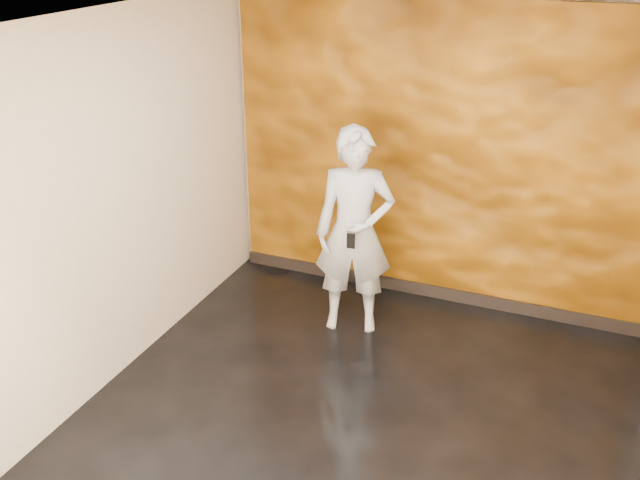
% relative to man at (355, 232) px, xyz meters
% --- Properties ---
extents(room, '(4.02, 4.02, 2.81)m').
position_rel_man_xyz_m(room, '(0.52, -1.15, 0.49)').
color(room, black).
rests_on(room, ground).
extents(feature_wall, '(3.90, 0.06, 2.75)m').
position_rel_man_xyz_m(feature_wall, '(0.52, 0.81, 0.47)').
color(feature_wall, '#C0710F').
rests_on(feature_wall, ground).
extents(baseboard, '(3.90, 0.04, 0.12)m').
position_rel_man_xyz_m(baseboard, '(0.52, 0.77, -0.85)').
color(baseboard, black).
rests_on(baseboard, ground).
extents(man, '(0.76, 0.61, 1.82)m').
position_rel_man_xyz_m(man, '(0.00, 0.00, 0.00)').
color(man, '#9DA0AB').
rests_on(man, ground).
extents(phone, '(0.07, 0.02, 0.13)m').
position_rel_man_xyz_m(phone, '(0.06, -0.26, 0.04)').
color(phone, black).
rests_on(phone, man).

